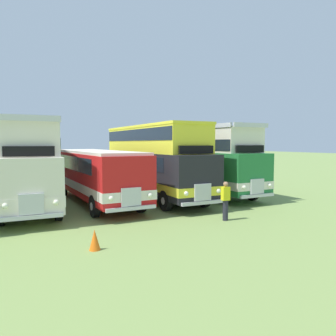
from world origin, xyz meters
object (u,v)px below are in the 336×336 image
object	(u,v)px
bus_sixth_in_row	(96,172)
cone_mid_row	(95,240)
bus_seventh_in_row	(153,158)
bus_eighth_in_row	(205,159)
marshal_person	(225,201)
bus_fifth_in_row	(27,164)

from	to	relation	value
bus_sixth_in_row	cone_mid_row	size ratio (longest dim) A/B	16.31
bus_sixth_in_row	cone_mid_row	distance (m)	8.84
bus_seventh_in_row	bus_eighth_in_row	distance (m)	3.67
bus_sixth_in_row	bus_seventh_in_row	xyz separation A→B (m)	(3.66, 0.22, 0.72)
bus_eighth_in_row	bus_sixth_in_row	bearing A→B (deg)	179.46
bus_seventh_in_row	marshal_person	size ratio (longest dim) A/B	6.65
bus_eighth_in_row	marshal_person	bearing A→B (deg)	-115.56
cone_mid_row	bus_seventh_in_row	bearing A→B (deg)	56.17
cone_mid_row	marshal_person	distance (m)	6.38
cone_mid_row	marshal_person	xyz separation A→B (m)	(6.18, 1.49, 0.55)
bus_seventh_in_row	bus_eighth_in_row	bearing A→B (deg)	-4.60
bus_fifth_in_row	bus_seventh_in_row	xyz separation A→B (m)	(7.32, 0.52, 0.12)
bus_sixth_in_row	bus_seventh_in_row	distance (m)	3.74
bus_fifth_in_row	marshal_person	world-z (taller)	bus_fifth_in_row
marshal_person	bus_eighth_in_row	bearing A→B (deg)	64.44
cone_mid_row	bus_eighth_in_row	bearing A→B (deg)	41.50
bus_sixth_in_row	bus_eighth_in_row	distance (m)	7.35
bus_fifth_in_row	bus_seventh_in_row	world-z (taller)	bus_fifth_in_row
bus_eighth_in_row	marshal_person	world-z (taller)	bus_eighth_in_row
bus_eighth_in_row	cone_mid_row	world-z (taller)	bus_eighth_in_row
bus_seventh_in_row	bus_eighth_in_row	world-z (taller)	bus_eighth_in_row
bus_fifth_in_row	bus_eighth_in_row	world-z (taller)	same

